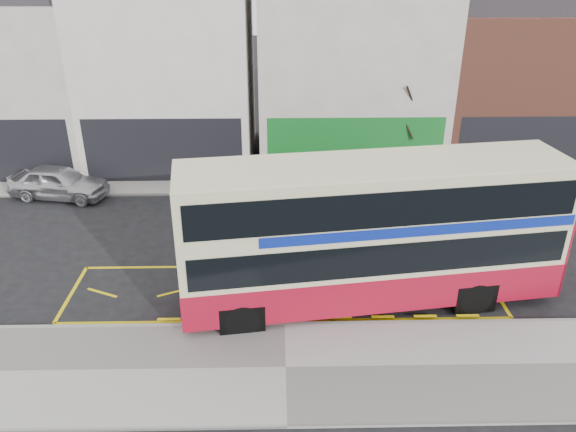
{
  "coord_description": "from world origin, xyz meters",
  "views": [
    {
      "loc": [
        -0.18,
        -14.07,
        10.36
      ],
      "look_at": [
        0.15,
        2.0,
        2.57
      ],
      "focal_mm": 35.0,
      "sensor_mm": 36.0,
      "label": 1
    }
  ],
  "objects_px": {
    "car_white": "(431,177)",
    "street_tree_right": "(407,94)",
    "double_decker_bus": "(373,232)",
    "bus_stop_post": "(201,272)",
    "car_silver": "(59,182)",
    "car_grey": "(292,186)"
  },
  "relations": [
    {
      "from": "car_white",
      "to": "street_tree_right",
      "type": "height_order",
      "value": "street_tree_right"
    },
    {
      "from": "double_decker_bus",
      "to": "car_white",
      "type": "bearing_deg",
      "value": 56.51
    },
    {
      "from": "bus_stop_post",
      "to": "car_white",
      "type": "height_order",
      "value": "bus_stop_post"
    },
    {
      "from": "car_silver",
      "to": "car_grey",
      "type": "xyz_separation_m",
      "value": [
        10.47,
        -0.7,
        0.01
      ]
    },
    {
      "from": "bus_stop_post",
      "to": "car_grey",
      "type": "bearing_deg",
      "value": 67.05
    },
    {
      "from": "double_decker_bus",
      "to": "car_grey",
      "type": "distance_m",
      "value": 8.18
    },
    {
      "from": "bus_stop_post",
      "to": "double_decker_bus",
      "type": "bearing_deg",
      "value": 10.29
    },
    {
      "from": "bus_stop_post",
      "to": "car_grey",
      "type": "xyz_separation_m",
      "value": [
        2.83,
        9.13,
        -1.22
      ]
    },
    {
      "from": "car_grey",
      "to": "car_silver",
      "type": "bearing_deg",
      "value": 94.42
    },
    {
      "from": "car_grey",
      "to": "car_white",
      "type": "xyz_separation_m",
      "value": [
        6.41,
        1.0,
        -0.03
      ]
    },
    {
      "from": "car_silver",
      "to": "car_white",
      "type": "relative_size",
      "value": 0.88
    },
    {
      "from": "bus_stop_post",
      "to": "street_tree_right",
      "type": "bearing_deg",
      "value": 50.18
    },
    {
      "from": "street_tree_right",
      "to": "car_grey",
      "type": "bearing_deg",
      "value": -150.5
    },
    {
      "from": "car_white",
      "to": "bus_stop_post",
      "type": "bearing_deg",
      "value": 134.96
    },
    {
      "from": "bus_stop_post",
      "to": "street_tree_right",
      "type": "height_order",
      "value": "street_tree_right"
    },
    {
      "from": "double_decker_bus",
      "to": "car_grey",
      "type": "bearing_deg",
      "value": 98.51
    },
    {
      "from": "car_silver",
      "to": "car_white",
      "type": "distance_m",
      "value": 16.88
    },
    {
      "from": "bus_stop_post",
      "to": "street_tree_right",
      "type": "distance_m",
      "value": 14.89
    },
    {
      "from": "bus_stop_post",
      "to": "street_tree_right",
      "type": "relative_size",
      "value": 0.51
    },
    {
      "from": "car_silver",
      "to": "car_grey",
      "type": "distance_m",
      "value": 10.49
    },
    {
      "from": "car_white",
      "to": "street_tree_right",
      "type": "relative_size",
      "value": 0.84
    },
    {
      "from": "bus_stop_post",
      "to": "car_white",
      "type": "xyz_separation_m",
      "value": [
        9.24,
        10.14,
        -1.26
      ]
    }
  ]
}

